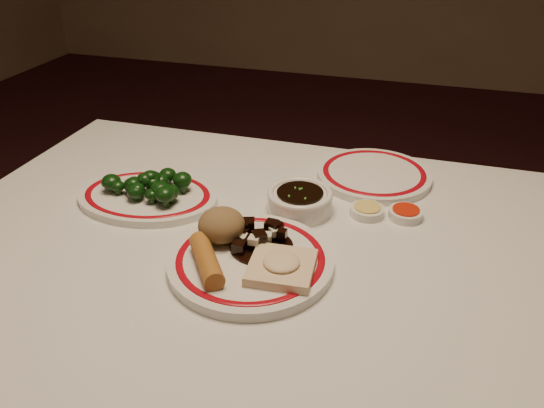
{
  "coord_description": "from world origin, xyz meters",
  "views": [
    {
      "loc": [
        0.24,
        -0.7,
        1.27
      ],
      "look_at": [
        0.01,
        0.07,
        0.8
      ],
      "focal_mm": 35.0,
      "sensor_mm": 36.0,
      "label": 1
    }
  ],
  "objects_px": {
    "rice_mound": "(222,225)",
    "fried_wonton": "(281,266)",
    "stirfry_heap": "(260,239)",
    "broccoli_plate": "(148,196)",
    "spring_roll": "(206,260)",
    "soy_bowl": "(300,202)",
    "dining_table": "(258,291)",
    "broccoli_pile": "(151,185)",
    "main_plate": "(251,261)"
  },
  "relations": [
    {
      "from": "spring_roll",
      "to": "stirfry_heap",
      "type": "bearing_deg",
      "value": 19.74
    },
    {
      "from": "rice_mound",
      "to": "stirfry_heap",
      "type": "distance_m",
      "value": 0.07
    },
    {
      "from": "rice_mound",
      "to": "stirfry_heap",
      "type": "xyz_separation_m",
      "value": [
        0.07,
        0.0,
        -0.02
      ]
    },
    {
      "from": "dining_table",
      "to": "soy_bowl",
      "type": "bearing_deg",
      "value": 74.6
    },
    {
      "from": "main_plate",
      "to": "rice_mound",
      "type": "distance_m",
      "value": 0.08
    },
    {
      "from": "spring_roll",
      "to": "soy_bowl",
      "type": "relative_size",
      "value": 0.97
    },
    {
      "from": "dining_table",
      "to": "stirfry_heap",
      "type": "distance_m",
      "value": 0.12
    },
    {
      "from": "spring_roll",
      "to": "broccoli_pile",
      "type": "bearing_deg",
      "value": 100.82
    },
    {
      "from": "stirfry_heap",
      "to": "broccoli_pile",
      "type": "bearing_deg",
      "value": 157.57
    },
    {
      "from": "soy_bowl",
      "to": "spring_roll",
      "type": "bearing_deg",
      "value": -110.47
    },
    {
      "from": "rice_mound",
      "to": "fried_wonton",
      "type": "height_order",
      "value": "rice_mound"
    },
    {
      "from": "dining_table",
      "to": "rice_mound",
      "type": "height_order",
      "value": "rice_mound"
    },
    {
      "from": "rice_mound",
      "to": "spring_roll",
      "type": "distance_m",
      "value": 0.08
    },
    {
      "from": "stirfry_heap",
      "to": "broccoli_plate",
      "type": "xyz_separation_m",
      "value": [
        -0.27,
        0.11,
        -0.02
      ]
    },
    {
      "from": "fried_wonton",
      "to": "broccoli_pile",
      "type": "relative_size",
      "value": 0.62
    },
    {
      "from": "stirfry_heap",
      "to": "dining_table",
      "type": "bearing_deg",
      "value": 129.09
    },
    {
      "from": "fried_wonton",
      "to": "broccoli_pile",
      "type": "distance_m",
      "value": 0.35
    },
    {
      "from": "broccoli_pile",
      "to": "spring_roll",
      "type": "bearing_deg",
      "value": -44.17
    },
    {
      "from": "main_plate",
      "to": "spring_roll",
      "type": "xyz_separation_m",
      "value": [
        -0.06,
        -0.05,
        0.02
      ]
    },
    {
      "from": "main_plate",
      "to": "fried_wonton",
      "type": "relative_size",
      "value": 3.07
    },
    {
      "from": "fried_wonton",
      "to": "soy_bowl",
      "type": "relative_size",
      "value": 0.87
    },
    {
      "from": "rice_mound",
      "to": "stirfry_heap",
      "type": "bearing_deg",
      "value": 2.03
    },
    {
      "from": "dining_table",
      "to": "spring_roll",
      "type": "bearing_deg",
      "value": -117.31
    },
    {
      "from": "broccoli_plate",
      "to": "broccoli_pile",
      "type": "xyz_separation_m",
      "value": [
        0.01,
        -0.0,
        0.03
      ]
    },
    {
      "from": "fried_wonton",
      "to": "rice_mound",
      "type": "bearing_deg",
      "value": 154.57
    },
    {
      "from": "spring_roll",
      "to": "dining_table",
      "type": "bearing_deg",
      "value": 27.68
    },
    {
      "from": "spring_roll",
      "to": "soy_bowl",
      "type": "xyz_separation_m",
      "value": [
        0.09,
        0.24,
        -0.01
      ]
    },
    {
      "from": "stirfry_heap",
      "to": "broccoli_plate",
      "type": "relative_size",
      "value": 0.36
    },
    {
      "from": "stirfry_heap",
      "to": "main_plate",
      "type": "bearing_deg",
      "value": -96.34
    },
    {
      "from": "soy_bowl",
      "to": "broccoli_plate",
      "type": "bearing_deg",
      "value": -171.16
    },
    {
      "from": "broccoli_pile",
      "to": "stirfry_heap",
      "type": "bearing_deg",
      "value": -22.43
    },
    {
      "from": "stirfry_heap",
      "to": "soy_bowl",
      "type": "relative_size",
      "value": 0.87
    },
    {
      "from": "dining_table",
      "to": "rice_mound",
      "type": "relative_size",
      "value": 15.2
    },
    {
      "from": "stirfry_heap",
      "to": "rice_mound",
      "type": "bearing_deg",
      "value": -177.97
    },
    {
      "from": "dining_table",
      "to": "broccoli_pile",
      "type": "distance_m",
      "value": 0.29
    },
    {
      "from": "main_plate",
      "to": "broccoli_plate",
      "type": "relative_size",
      "value": 1.12
    },
    {
      "from": "dining_table",
      "to": "rice_mound",
      "type": "distance_m",
      "value": 0.15
    },
    {
      "from": "stirfry_heap",
      "to": "broccoli_plate",
      "type": "height_order",
      "value": "stirfry_heap"
    },
    {
      "from": "fried_wonton",
      "to": "main_plate",
      "type": "bearing_deg",
      "value": 159.33
    },
    {
      "from": "stirfry_heap",
      "to": "fried_wonton",
      "type": "bearing_deg",
      "value": -47.93
    },
    {
      "from": "spring_roll",
      "to": "fried_wonton",
      "type": "relative_size",
      "value": 1.11
    },
    {
      "from": "dining_table",
      "to": "fried_wonton",
      "type": "xyz_separation_m",
      "value": [
        0.06,
        -0.07,
        0.12
      ]
    },
    {
      "from": "dining_table",
      "to": "fried_wonton",
      "type": "relative_size",
      "value": 11.33
    },
    {
      "from": "broccoli_plate",
      "to": "broccoli_pile",
      "type": "relative_size",
      "value": 1.71
    },
    {
      "from": "rice_mound",
      "to": "soy_bowl",
      "type": "xyz_separation_m",
      "value": [
        0.1,
        0.16,
        -0.03
      ]
    },
    {
      "from": "rice_mound",
      "to": "spring_roll",
      "type": "bearing_deg",
      "value": -85.4
    },
    {
      "from": "rice_mound",
      "to": "soy_bowl",
      "type": "height_order",
      "value": "rice_mound"
    },
    {
      "from": "rice_mound",
      "to": "broccoli_plate",
      "type": "bearing_deg",
      "value": 151.28
    },
    {
      "from": "fried_wonton",
      "to": "broccoli_pile",
      "type": "height_order",
      "value": "broccoli_pile"
    },
    {
      "from": "stirfry_heap",
      "to": "soy_bowl",
      "type": "distance_m",
      "value": 0.16
    }
  ]
}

